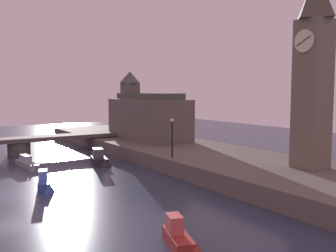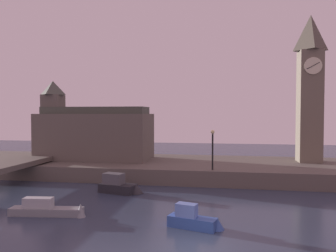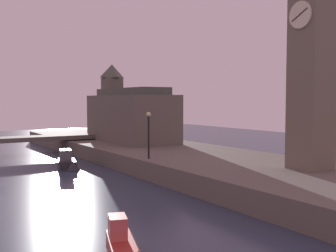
{
  "view_description": "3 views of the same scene",
  "coord_description": "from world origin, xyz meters",
  "px_view_note": "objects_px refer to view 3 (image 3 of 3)",
  "views": [
    {
      "loc": [
        30.19,
        -4.85,
        7.87
      ],
      "look_at": [
        -0.33,
        14.93,
        4.48
      ],
      "focal_mm": 40.45,
      "sensor_mm": 36.0,
      "label": 1
    },
    {
      "loc": [
        1.43,
        -16.33,
        6.76
      ],
      "look_at": [
        -3.99,
        15.75,
        5.56
      ],
      "focal_mm": 35.52,
      "sensor_mm": 36.0,
      "label": 2
    },
    {
      "loc": [
        29.82,
        -1.36,
        6.21
      ],
      "look_at": [
        -0.88,
        17.54,
        3.98
      ],
      "focal_mm": 44.97,
      "sensor_mm": 36.0,
      "label": 3
    }
  ],
  "objects_px": {
    "parliament_hall": "(129,115)",
    "boat_dinghy_red": "(123,246)",
    "clock_tower": "(312,47)",
    "streetlamp": "(149,130)",
    "boat_barge_dark": "(68,162)"
  },
  "relations": [
    {
      "from": "clock_tower",
      "to": "parliament_hall",
      "type": "xyz_separation_m",
      "value": [
        -24.38,
        -1.64,
        -5.23
      ]
    },
    {
      "from": "streetlamp",
      "to": "boat_barge_dark",
      "type": "height_order",
      "value": "streetlamp"
    },
    {
      "from": "parliament_hall",
      "to": "boat_barge_dark",
      "type": "relative_size",
      "value": 3.16
    },
    {
      "from": "streetlamp",
      "to": "boat_barge_dark",
      "type": "relative_size",
      "value": 0.93
    },
    {
      "from": "clock_tower",
      "to": "streetlamp",
      "type": "bearing_deg",
      "value": -145.73
    },
    {
      "from": "parliament_hall",
      "to": "boat_dinghy_red",
      "type": "bearing_deg",
      "value": -26.82
    },
    {
      "from": "boat_barge_dark",
      "to": "parliament_hall",
      "type": "bearing_deg",
      "value": 124.46
    },
    {
      "from": "clock_tower",
      "to": "boat_barge_dark",
      "type": "xyz_separation_m",
      "value": [
        -17.87,
        -11.13,
        -9.18
      ]
    },
    {
      "from": "clock_tower",
      "to": "boat_barge_dark",
      "type": "distance_m",
      "value": 22.96
    },
    {
      "from": "clock_tower",
      "to": "boat_dinghy_red",
      "type": "xyz_separation_m",
      "value": [
        4.62,
        -16.3,
        -9.25
      ]
    },
    {
      "from": "streetlamp",
      "to": "boat_dinghy_red",
      "type": "relative_size",
      "value": 1.06
    },
    {
      "from": "clock_tower",
      "to": "boat_barge_dark",
      "type": "height_order",
      "value": "clock_tower"
    },
    {
      "from": "clock_tower",
      "to": "streetlamp",
      "type": "height_order",
      "value": "clock_tower"
    },
    {
      "from": "parliament_hall",
      "to": "boat_dinghy_red",
      "type": "distance_m",
      "value": 32.74
    },
    {
      "from": "streetlamp",
      "to": "boat_barge_dark",
      "type": "xyz_separation_m",
      "value": [
        -7.65,
        -4.17,
        -3.26
      ]
    }
  ]
}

